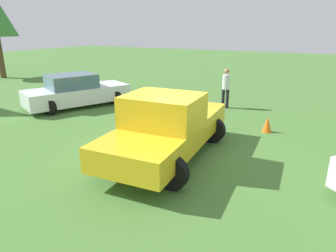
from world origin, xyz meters
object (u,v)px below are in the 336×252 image
object	(u,v)px
pickup_truck	(166,126)
person_bystander	(226,86)
sedan_near	(76,92)
traffic_cone	(267,124)

from	to	relation	value
pickup_truck	person_bystander	distance (m)	6.08
sedan_near	traffic_cone	size ratio (longest dim) A/B	8.85
pickup_truck	traffic_cone	world-z (taller)	pickup_truck
pickup_truck	person_bystander	bearing A→B (deg)	-0.96
person_bystander	traffic_cone	distance (m)	3.48
traffic_cone	pickup_truck	bearing A→B (deg)	60.64
pickup_truck	traffic_cone	bearing A→B (deg)	-33.24
person_bystander	traffic_cone	bearing A→B (deg)	47.44
sedan_near	traffic_cone	world-z (taller)	sedan_near
pickup_truck	sedan_near	bearing A→B (deg)	59.96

